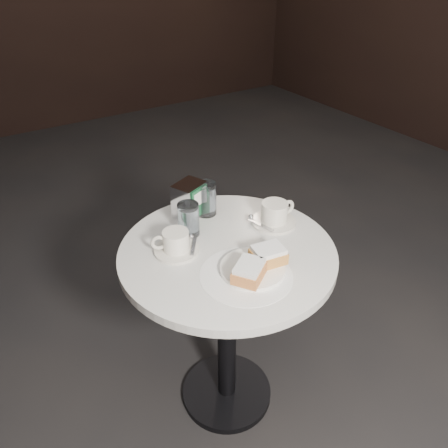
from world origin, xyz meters
TOP-DOWN VIEW (x-y plane):
  - ground at (0.00, 0.00)m, footprint 7.00×7.00m
  - cafe_table at (0.00, 0.00)m, footprint 0.70×0.70m
  - sugar_spill at (-0.02, -0.14)m, footprint 0.28×0.28m
  - beignet_plate at (0.01, -0.14)m, footprint 0.24×0.24m
  - coffee_cup_left at (-0.14, 0.08)m, footprint 0.19×0.19m
  - coffee_cup_right at (0.22, 0.04)m, footprint 0.17×0.16m
  - water_glass_left at (-0.06, 0.14)m, footprint 0.09×0.09m
  - water_glass_right at (0.06, 0.22)m, footprint 0.10×0.10m
  - napkin_dispenser at (0.00, 0.25)m, footprint 0.13×0.12m

SIDE VIEW (x-z plane):
  - ground at x=0.00m, z-range 0.00..0.00m
  - cafe_table at x=0.00m, z-range 0.17..0.92m
  - sugar_spill at x=-0.02m, z-range 0.74..0.75m
  - beignet_plate at x=0.01m, z-range 0.74..0.80m
  - coffee_cup_left at x=-0.14m, z-range 0.74..0.81m
  - coffee_cup_right at x=0.22m, z-range 0.74..0.82m
  - water_glass_left at x=-0.06m, z-range 0.74..0.86m
  - water_glass_right at x=0.06m, z-range 0.74..0.86m
  - napkin_dispenser at x=0.00m, z-range 0.75..0.87m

